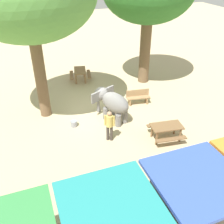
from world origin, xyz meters
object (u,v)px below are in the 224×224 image
elephant (112,102)px  person_handler (110,124)px  market_stall_blue (191,210)px  picnic_table_near (80,73)px  wooden_bench (138,97)px  picnic_table_far (166,129)px  feed_bucket (74,123)px

elephant → person_handler: elephant is taller
person_handler → market_stall_blue: 5.54m
picnic_table_near → wooden_bench: bearing=-139.7°
wooden_bench → picnic_table_far: bearing=95.1°
picnic_table_near → person_handler: bearing=-171.3°
picnic_table_far → feed_bucket: size_ratio=4.69×
elephant → market_stall_blue: market_stall_blue is taller
picnic_table_far → market_stall_blue: bearing=-105.1°
elephant → market_stall_blue: 7.21m
picnic_table_near → market_stall_blue: size_ratio=0.70×
picnic_table_far → feed_bucket: 4.78m
wooden_bench → elephant: bearing=35.7°
wooden_bench → picnic_table_near: wooden_bench is taller
elephant → person_handler: size_ratio=1.44×
picnic_table_far → market_stall_blue: size_ratio=0.67×
person_handler → market_stall_blue: bearing=-143.3°
elephant → picnic_table_near: bearing=-20.1°
picnic_table_near → picnic_table_far: same height
picnic_table_near → feed_bucket: picnic_table_near is taller
picnic_table_far → picnic_table_near: bearing=112.9°
picnic_table_far → feed_bucket: picnic_table_far is taller
person_handler → wooden_bench: 3.98m
picnic_table_near → picnic_table_far: (-2.17, 8.13, 0.00)m
wooden_bench → market_stall_blue: (2.18, 8.26, 0.67)m
market_stall_blue → picnic_table_near: bearing=-89.0°
elephant → picnic_table_near: size_ratio=1.32×
person_handler → feed_bucket: (1.36, -1.76, -0.79)m
elephant → picnic_table_near: elephant is taller
wooden_bench → market_stall_blue: bearing=83.9°
person_handler → picnic_table_near: (-0.42, -7.24, -0.36)m
elephant → wooden_bench: 2.37m
market_stall_blue → feed_bucket: bearing=-74.6°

